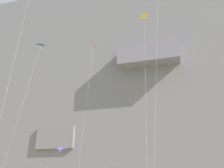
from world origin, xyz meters
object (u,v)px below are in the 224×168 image
(kite_diamond_high_left, at_px, (93,47))
(kite_delta_far_left, at_px, (40,48))
(kite_diamond_low_right, at_px, (145,24))
(kite_windsock_high_center, at_px, (60,150))

(kite_diamond_high_left, xyz_separation_m, kite_delta_far_left, (-12.41, 1.77, 2.71))
(kite_delta_far_left, bearing_deg, kite_diamond_high_left, -8.14)
(kite_diamond_low_right, xyz_separation_m, kite_windsock_high_center, (-15.41, 7.80, -15.46))
(kite_diamond_low_right, bearing_deg, kite_diamond_high_left, 143.01)
(kite_windsock_high_center, height_order, kite_delta_far_left, kite_delta_far_left)
(kite_diamond_high_left, relative_size, kite_delta_far_left, 0.95)
(kite_diamond_low_right, distance_m, kite_diamond_high_left, 13.49)
(kite_diamond_low_right, xyz_separation_m, kite_delta_far_left, (-22.96, 9.73, 5.43))
(kite_diamond_high_left, bearing_deg, kite_delta_far_left, 171.86)
(kite_diamond_low_right, xyz_separation_m, kite_diamond_high_left, (-10.56, 7.95, 2.72))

